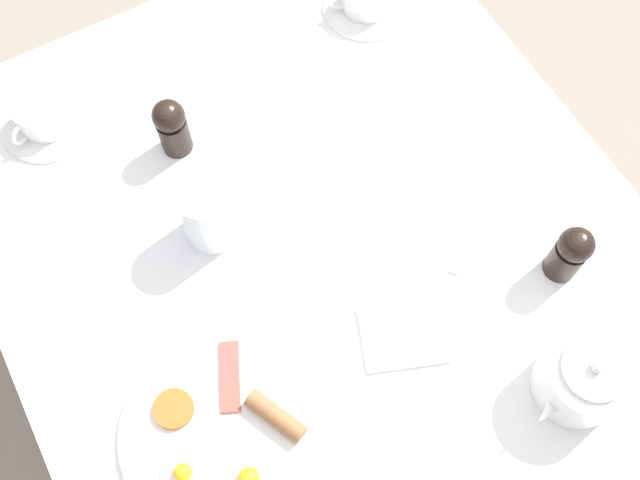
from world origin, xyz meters
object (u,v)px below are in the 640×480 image
water_glass_tall (208,213)px  knife_by_plate (474,218)px  breakfast_plate (225,432)px  salt_grinder (570,253)px  pepper_grinder (172,126)px  teacup_with_saucer_right (43,116)px  napkin_folded (404,335)px  teapot_near (584,378)px

water_glass_tall → knife_by_plate: size_ratio=0.74×
breakfast_plate → salt_grinder: 0.56m
pepper_grinder → water_glass_tall: bearing=-95.8°
breakfast_plate → pepper_grinder: (0.14, 0.46, 0.05)m
breakfast_plate → pepper_grinder: 0.48m
teacup_with_saucer_right → knife_by_plate: 0.72m
teacup_with_saucer_right → pepper_grinder: size_ratio=1.37×
breakfast_plate → pepper_grinder: bearing=73.2°
salt_grinder → napkin_folded: 0.27m
water_glass_tall → breakfast_plate: bearing=-112.7°
napkin_folded → knife_by_plate: napkin_folded is taller
teapot_near → water_glass_tall: bearing=-64.8°
pepper_grinder → salt_grinder: (0.42, -0.48, 0.00)m
teapot_near → water_glass_tall: water_glass_tall is taller
salt_grinder → napkin_folded: salt_grinder is taller
salt_grinder → knife_by_plate: bearing=116.5°
teacup_with_saucer_right → salt_grinder: salt_grinder is taller
napkin_folded → pepper_grinder: bearing=108.5°
napkin_folded → teacup_with_saucer_right: bearing=118.4°
breakfast_plate → napkin_folded: bearing=-0.2°
napkin_folded → knife_by_plate: bearing=28.7°
teapot_near → water_glass_tall: size_ratio=1.63×
teapot_near → knife_by_plate: 0.29m
teacup_with_saucer_right → knife_by_plate: size_ratio=0.92×
teacup_with_saucer_right → teapot_near: bearing=-57.6°
teacup_with_saucer_right → napkin_folded: bearing=-61.6°
napkin_folded → water_glass_tall: bearing=120.4°
knife_by_plate → pepper_grinder: bearing=135.0°
pepper_grinder → salt_grinder: 0.64m
breakfast_plate → knife_by_plate: size_ratio=1.71×
pepper_grinder → knife_by_plate: bearing=-45.0°
salt_grinder → breakfast_plate: bearing=177.4°
water_glass_tall → salt_grinder: bearing=-36.0°
water_glass_tall → pepper_grinder: water_glass_tall is taller
water_glass_tall → knife_by_plate: 0.41m
salt_grinder → water_glass_tall: bearing=144.0°
napkin_folded → knife_by_plate: (0.20, 0.11, -0.00)m
pepper_grinder → breakfast_plate: bearing=-106.8°
teapot_near → pepper_grinder: bearing=-73.8°
breakfast_plate → napkin_folded: size_ratio=1.90×
knife_by_plate → breakfast_plate: bearing=-167.6°
teacup_with_saucer_right → water_glass_tall: water_glass_tall is taller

